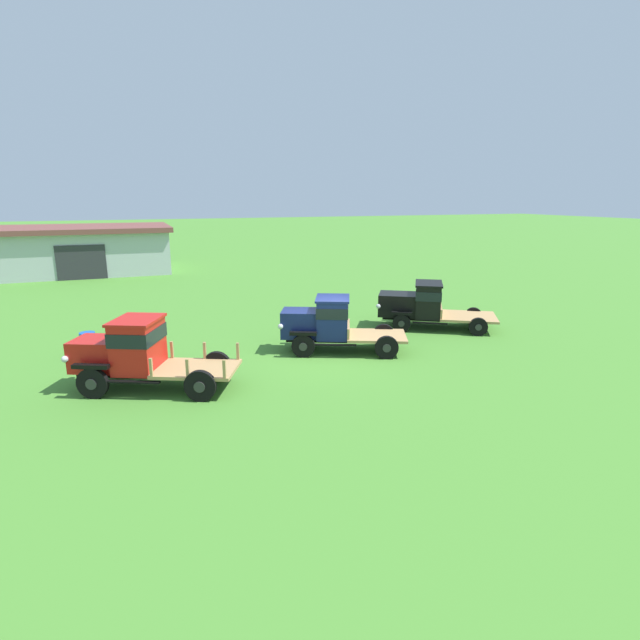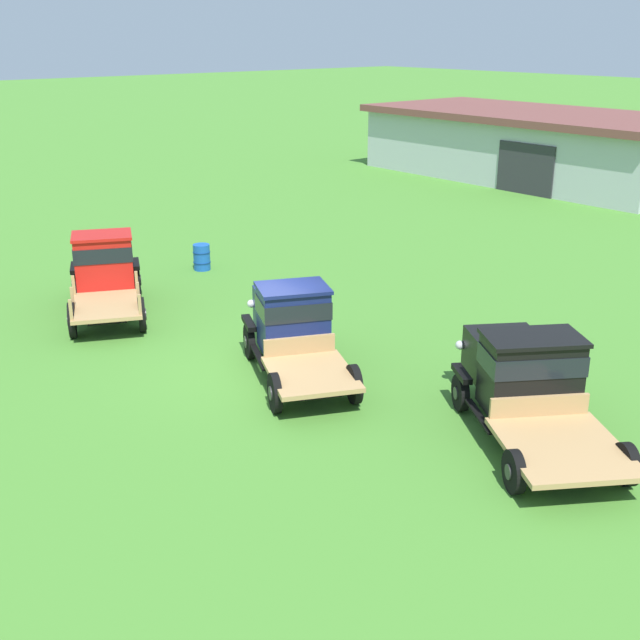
{
  "view_description": "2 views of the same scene",
  "coord_description": "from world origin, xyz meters",
  "px_view_note": "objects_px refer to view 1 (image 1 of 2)",
  "views": [
    {
      "loc": [
        -6.44,
        -15.99,
        5.67
      ],
      "look_at": [
        0.4,
        1.52,
        1.0
      ],
      "focal_mm": 28.0,
      "sensor_mm": 36.0,
      "label": 1
    },
    {
      "loc": [
        14.13,
        -9.81,
        7.44
      ],
      "look_at": [
        0.4,
        1.52,
        1.0
      ],
      "focal_mm": 45.0,
      "sensor_mm": 36.0,
      "label": 2
    }
  ],
  "objects_px": {
    "farm_shed": "(46,250)",
    "vintage_truck_midrow_center": "(422,304)",
    "oil_drum_beside_row": "(88,344)",
    "vintage_truck_foreground_near": "(135,352)",
    "vintage_truck_second_in_line": "(328,323)"
  },
  "relations": [
    {
      "from": "vintage_truck_midrow_center",
      "to": "oil_drum_beside_row",
      "type": "distance_m",
      "value": 13.65
    },
    {
      "from": "farm_shed",
      "to": "vintage_truck_foreground_near",
      "type": "height_order",
      "value": "farm_shed"
    },
    {
      "from": "vintage_truck_foreground_near",
      "to": "vintage_truck_midrow_center",
      "type": "xyz_separation_m",
      "value": [
        12.04,
        3.12,
        -0.11
      ]
    },
    {
      "from": "vintage_truck_foreground_near",
      "to": "vintage_truck_midrow_center",
      "type": "bearing_deg",
      "value": 14.54
    },
    {
      "from": "vintage_truck_foreground_near",
      "to": "oil_drum_beside_row",
      "type": "bearing_deg",
      "value": 110.95
    },
    {
      "from": "farm_shed",
      "to": "vintage_truck_midrow_center",
      "type": "height_order",
      "value": "farm_shed"
    },
    {
      "from": "vintage_truck_midrow_center",
      "to": "oil_drum_beside_row",
      "type": "xyz_separation_m",
      "value": [
        -13.6,
        0.98,
        -0.62
      ]
    },
    {
      "from": "oil_drum_beside_row",
      "to": "vintage_truck_second_in_line",
      "type": "bearing_deg",
      "value": -17.97
    },
    {
      "from": "farm_shed",
      "to": "vintage_truck_midrow_center",
      "type": "xyz_separation_m",
      "value": [
        17.5,
        -23.86,
        -0.71
      ]
    },
    {
      "from": "vintage_truck_foreground_near",
      "to": "oil_drum_beside_row",
      "type": "xyz_separation_m",
      "value": [
        -1.57,
        4.1,
        -0.73
      ]
    },
    {
      "from": "farm_shed",
      "to": "vintage_truck_foreground_near",
      "type": "distance_m",
      "value": 27.53
    },
    {
      "from": "vintage_truck_foreground_near",
      "to": "vintage_truck_midrow_center",
      "type": "distance_m",
      "value": 12.43
    },
    {
      "from": "vintage_truck_foreground_near",
      "to": "oil_drum_beside_row",
      "type": "height_order",
      "value": "vintage_truck_foreground_near"
    },
    {
      "from": "oil_drum_beside_row",
      "to": "vintage_truck_midrow_center",
      "type": "bearing_deg",
      "value": -4.11
    },
    {
      "from": "farm_shed",
      "to": "vintage_truck_midrow_center",
      "type": "bearing_deg",
      "value": -53.73
    }
  ]
}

